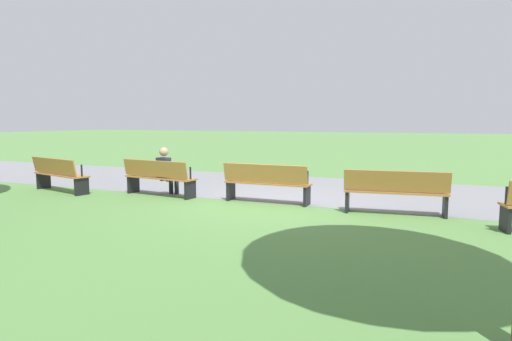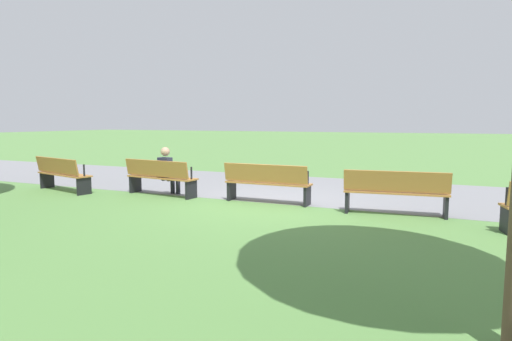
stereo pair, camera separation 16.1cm
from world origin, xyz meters
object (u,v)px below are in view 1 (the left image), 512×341
at_px(bench_1, 59,174).
at_px(bench_3, 266,182).
at_px(bench_4, 395,191).
at_px(bench_2, 158,177).
at_px(person_seated, 166,170).

bearing_deg(bench_1, bench_3, 20.68).
xyz_separation_m(bench_1, bench_3, (5.51, 0.66, 0.00)).
bearing_deg(bench_3, bench_1, -173.13).
bearing_deg(bench_4, bench_2, 173.09).
xyz_separation_m(bench_3, person_seated, (-2.63, -0.04, 0.16)).
bearing_deg(person_seated, bench_4, 5.55).
height_order(bench_4, person_seated, person_seated).
xyz_separation_m(bench_2, bench_3, (2.77, 0.17, 0.00)).
bearing_deg(bench_4, bench_3, 169.66).
height_order(bench_2, person_seated, person_seated).
bearing_deg(bench_4, person_seated, 171.73).
height_order(bench_2, bench_4, same).
bearing_deg(bench_1, bench_2, 24.12).
bearing_deg(bench_1, person_seated, 26.05).
height_order(bench_1, bench_2, same).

